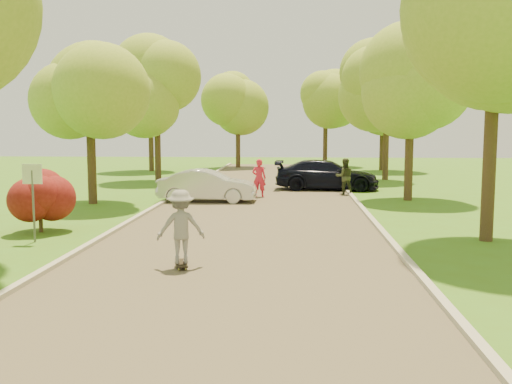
% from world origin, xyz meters
% --- Properties ---
extents(ground, '(100.00, 100.00, 0.00)m').
position_xyz_m(ground, '(0.00, 0.00, 0.00)').
color(ground, '#43711B').
rests_on(ground, ground).
extents(road, '(8.00, 60.00, 0.01)m').
position_xyz_m(road, '(0.00, 8.00, 0.01)').
color(road, '#4C4438').
rests_on(road, ground).
extents(curb_left, '(0.18, 60.00, 0.12)m').
position_xyz_m(curb_left, '(-4.05, 8.00, 0.06)').
color(curb_left, '#B2AD9E').
rests_on(curb_left, ground).
extents(curb_right, '(0.18, 60.00, 0.12)m').
position_xyz_m(curb_right, '(4.05, 8.00, 0.06)').
color(curb_right, '#B2AD9E').
rests_on(curb_right, ground).
extents(street_sign, '(0.55, 0.06, 2.17)m').
position_xyz_m(street_sign, '(-5.80, 4.00, 1.56)').
color(street_sign, '#59595E').
rests_on(street_sign, ground).
extents(red_shrub, '(1.70, 1.70, 1.95)m').
position_xyz_m(red_shrub, '(-6.30, 5.50, 1.10)').
color(red_shrub, '#382619').
rests_on(red_shrub, ground).
extents(tree_l_midb, '(4.30, 4.20, 6.62)m').
position_xyz_m(tree_l_midb, '(-6.81, 12.00, 4.59)').
color(tree_l_midb, '#382619').
rests_on(tree_l_midb, ground).
extents(tree_l_far, '(4.92, 4.80, 7.79)m').
position_xyz_m(tree_l_far, '(-6.39, 22.00, 5.47)').
color(tree_l_far, '#382619').
rests_on(tree_l_far, ground).
extents(tree_r_mida, '(5.13, 5.00, 7.95)m').
position_xyz_m(tree_r_mida, '(7.02, 5.00, 5.54)').
color(tree_r_mida, '#382619').
rests_on(tree_r_mida, ground).
extents(tree_r_midb, '(4.51, 4.40, 7.01)m').
position_xyz_m(tree_r_midb, '(6.60, 14.00, 4.88)').
color(tree_r_midb, '#382619').
rests_on(tree_r_midb, ground).
extents(tree_r_far, '(5.33, 5.20, 8.34)m').
position_xyz_m(tree_r_far, '(7.23, 24.00, 5.83)').
color(tree_r_far, '#382619').
rests_on(tree_r_far, ground).
extents(tree_bg_a, '(5.12, 5.00, 7.72)m').
position_xyz_m(tree_bg_a, '(-8.78, 30.00, 5.31)').
color(tree_bg_a, '#382619').
rests_on(tree_bg_a, ground).
extents(tree_bg_b, '(5.12, 5.00, 7.95)m').
position_xyz_m(tree_bg_b, '(8.22, 32.00, 5.54)').
color(tree_bg_b, '#382619').
rests_on(tree_bg_b, ground).
extents(tree_bg_c, '(4.92, 4.80, 7.33)m').
position_xyz_m(tree_bg_c, '(-2.79, 34.00, 5.02)').
color(tree_bg_c, '#382619').
rests_on(tree_bg_c, ground).
extents(tree_bg_d, '(5.12, 5.00, 7.72)m').
position_xyz_m(tree_bg_d, '(4.22, 36.00, 5.31)').
color(tree_bg_d, '#382619').
rests_on(tree_bg_d, ground).
extents(silver_sedan, '(4.21, 1.53, 1.38)m').
position_xyz_m(silver_sedan, '(-2.30, 12.91, 0.69)').
color(silver_sedan, silver).
rests_on(silver_sedan, ground).
extents(dark_sedan, '(5.35, 2.39, 1.52)m').
position_xyz_m(dark_sedan, '(3.09, 17.98, 0.76)').
color(dark_sedan, black).
rests_on(dark_sedan, ground).
extents(longboard, '(0.45, 0.89, 0.10)m').
position_xyz_m(longboard, '(-1.16, 1.39, 0.09)').
color(longboard, black).
rests_on(longboard, ground).
extents(skateboarder, '(1.20, 0.88, 1.67)m').
position_xyz_m(skateboarder, '(-1.16, 1.39, 0.95)').
color(skateboarder, gray).
rests_on(skateboarder, longboard).
extents(person_striped, '(0.67, 0.47, 1.75)m').
position_xyz_m(person_striped, '(-0.18, 14.70, 0.88)').
color(person_striped, red).
rests_on(person_striped, ground).
extents(person_olive, '(0.91, 0.74, 1.73)m').
position_xyz_m(person_olive, '(3.80, 15.87, 0.86)').
color(person_olive, '#303620').
rests_on(person_olive, ground).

